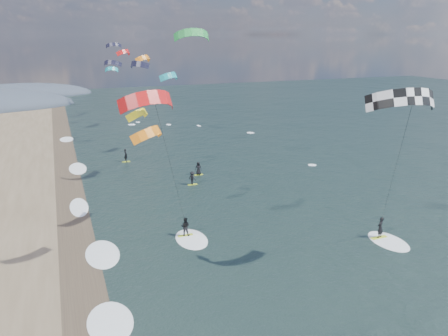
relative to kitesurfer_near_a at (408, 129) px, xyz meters
name	(u,v)px	position (x,y,z in m)	size (l,w,h in m)	color
wet_sand_strip	(84,292)	(-21.03, 5.63, -10.75)	(3.00, 240.00, 0.00)	#382D23
kitesurfer_near_a	(408,129)	(0.00, 0.00, 0.00)	(8.03, 8.73, 14.13)	#BAD124
kitesurfer_near_b	(167,150)	(-14.51, 7.13, -1.77)	(7.06, 8.54, 13.95)	#BAD124
far_kitesurfers	(176,169)	(-8.40, 28.15, -9.91)	(8.57, 13.40, 1.84)	#BAD124
bg_kite_field	(136,64)	(-9.08, 48.54, 1.53)	(11.85, 74.77, 10.05)	black
shoreline_surf	(95,257)	(-19.83, 10.38, -10.76)	(2.40, 79.40, 0.11)	white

